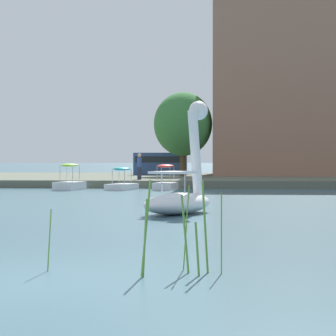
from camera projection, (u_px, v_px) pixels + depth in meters
The scene contains 10 objects.
ground_plane at pixel (6, 283), 8.84m from camera, with size 581.21×581.21×0.00m, color #385966.
shore_bank_far at pixel (174, 179), 48.31m from camera, with size 144.79×22.13×0.48m, color #5B6051.
swan_boat at pixel (181, 190), 20.00m from camera, with size 2.86×3.27×3.76m.
pedal_boat_red at pixel (166, 182), 35.81m from camera, with size 1.43×2.18×1.50m.
pedal_boat_teal at pixel (122, 183), 35.78m from camera, with size 1.83×2.41×1.33m.
pedal_boat_lime at pixel (70, 182), 35.80m from camera, with size 1.63×2.34×1.54m.
tree_broadleaf_behind_dock at pixel (183, 124), 47.61m from camera, with size 4.63×4.75×6.54m.
person_on_path at pixel (139, 165), 39.39m from camera, with size 0.29×0.28×1.68m.
parked_van at pixel (160, 163), 51.31m from camera, with size 4.41×2.31×1.85m.
reed_clump_foreground at pixel (173, 233), 9.51m from camera, with size 2.79×0.69×1.48m.
Camera 1 is at (2.98, -8.62, 1.79)m, focal length 65.44 mm.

